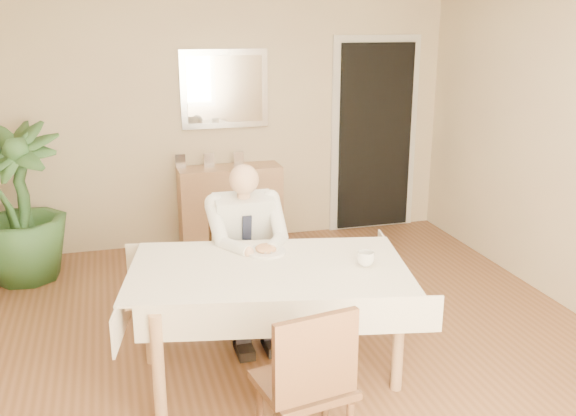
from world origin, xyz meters
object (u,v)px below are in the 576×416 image
object	(u,v)px
dining_table	(269,280)
potted_palm	(19,204)
chair_far	(240,254)
chair_near	(308,380)
seated_man	(248,245)
coffee_mug	(366,259)
sideboard	(231,206)

from	to	relation	value
dining_table	potted_palm	size ratio (longest dim) A/B	1.40
chair_far	chair_near	xyz separation A→B (m)	(-0.03, -1.81, 0.00)
dining_table	chair_far	distance (m)	0.90
chair_near	chair_far	bearing A→B (deg)	79.34
chair_far	seated_man	distance (m)	0.34
chair_far	coffee_mug	distance (m)	1.21
sideboard	coffee_mug	bearing A→B (deg)	-83.15
chair_far	coffee_mug	xyz separation A→B (m)	(0.58, -1.02, 0.28)
dining_table	potted_palm	xyz separation A→B (m)	(-1.67, 2.14, 0.02)
dining_table	potted_palm	bearing A→B (deg)	139.31
chair_near	seated_man	world-z (taller)	seated_man
dining_table	chair_far	xyz separation A→B (m)	(-0.00, 0.88, -0.15)
chair_near	potted_palm	world-z (taller)	potted_palm
chair_far	coffee_mug	bearing A→B (deg)	-65.15
coffee_mug	chair_far	bearing A→B (deg)	119.65
seated_man	potted_palm	distance (m)	2.28
chair_near	coffee_mug	xyz separation A→B (m)	(0.62, 0.79, 0.28)
dining_table	coffee_mug	bearing A→B (deg)	-2.31
seated_man	sideboard	bearing A→B (deg)	83.05
seated_man	chair_far	bearing A→B (deg)	90.00
chair_near	sideboard	distance (m)	3.46
coffee_mug	dining_table	bearing A→B (deg)	166.38
chair_far	coffee_mug	world-z (taller)	chair_far
chair_far	seated_man	world-z (taller)	seated_man
dining_table	chair_near	bearing A→B (deg)	-80.73
chair_far	sideboard	bearing A→B (deg)	77.03
seated_man	potted_palm	world-z (taller)	potted_palm
sideboard	chair_near	bearing A→B (deg)	-95.05
dining_table	seated_man	size ratio (longest dim) A/B	1.53
sideboard	potted_palm	size ratio (longest dim) A/B	0.74
chair_near	sideboard	world-z (taller)	chair_near
seated_man	sideboard	xyz separation A→B (m)	(0.23, 1.92, -0.29)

